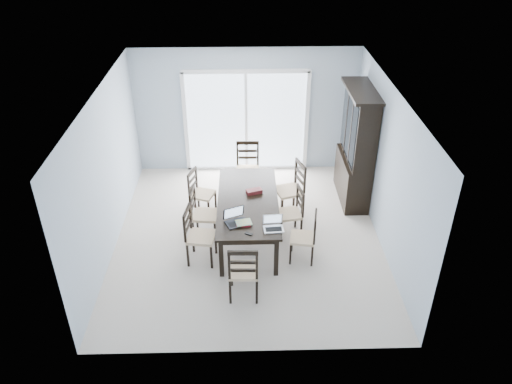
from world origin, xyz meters
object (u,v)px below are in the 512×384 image
chair_left_near (195,230)px  china_hutch (356,148)px  laptop_silver (274,227)px  game_box (254,191)px  hot_tub (229,132)px  chair_end_far (248,162)px  laptop_dark (237,221)px  chair_right_near (308,232)px  dining_table (248,204)px  chair_left_mid (199,208)px  chair_right_mid (294,207)px  chair_right_far (294,183)px  chair_left_far (198,188)px  cell_phone (249,234)px  chair_end_near (243,267)px

chair_left_near → china_hutch: bearing=130.9°
laptop_silver → game_box: laptop_silver is taller
chair_left_near → hot_tub: size_ratio=0.63×
chair_end_far → laptop_dark: chair_end_far is taller
china_hutch → chair_end_far: size_ratio=1.87×
chair_right_near → laptop_dark: 1.15m
dining_table → chair_left_mid: size_ratio=2.02×
dining_table → game_box: bearing=64.4°
chair_right_near → chair_right_mid: size_ratio=0.98×
chair_right_far → hot_tub: size_ratio=0.66×
chair_left_mid → laptop_dark: (0.65, -0.71, 0.23)m
chair_left_far → chair_right_near: size_ratio=1.00×
chair_left_mid → game_box: (0.93, 0.19, 0.21)m
laptop_silver → hot_tub: laptop_silver is taller
chair_right_mid → cell_phone: bearing=131.9°
dining_table → laptop_dark: (-0.17, -0.67, 0.13)m
chair_right_mid → dining_table: bearing=84.9°
laptop_silver → cell_phone: laptop_silver is taller
chair_left_near → cell_phone: 0.93m
chair_right_mid → laptop_silver: 1.04m
chair_left_mid → laptop_silver: 1.50m
chair_end_near → hot_tub: (-0.30, 4.94, -0.17)m
chair_left_mid → chair_right_mid: 1.60m
china_hutch → laptop_dark: size_ratio=5.38×
chair_end_near → hot_tub: bearing=95.4°
chair_left_far → chair_end_near: size_ratio=0.90×
chair_left_mid → chair_end_near: chair_end_near is taller
china_hutch → hot_tub: bearing=138.0°
chair_left_far → chair_end_far: chair_end_far is taller
laptop_dark → game_box: (0.28, 0.90, -0.02)m
chair_left_near → chair_end_near: bearing=47.2°
chair_right_near → chair_end_far: size_ratio=0.86×
hot_tub → chair_left_near: bearing=-96.6°
chair_left_mid → game_box: size_ratio=4.15×
chair_left_far → china_hutch: bearing=117.7°
chair_end_near → cell_phone: 0.61m
laptop_dark → hot_tub: 4.10m
chair_right_far → hot_tub: 2.93m
chair_right_mid → cell_phone: (-0.78, -1.02, 0.21)m
laptop_dark → laptop_silver: 0.58m
chair_left_near → hot_tub: (0.46, 4.00, -0.16)m
laptop_dark → game_box: size_ratio=1.56×
chair_end_near → chair_end_far: size_ratio=0.96×
chair_left_far → chair_left_mid: bearing=24.6°
chair_right_far → laptop_dark: bearing=127.0°
chair_left_far → laptop_silver: 2.08m
chair_right_far → chair_end_near: 2.46m
chair_left_near → chair_left_mid: size_ratio=1.02×
chair_right_far → game_box: chair_right_far is taller
laptop_dark → game_box: bearing=49.5°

